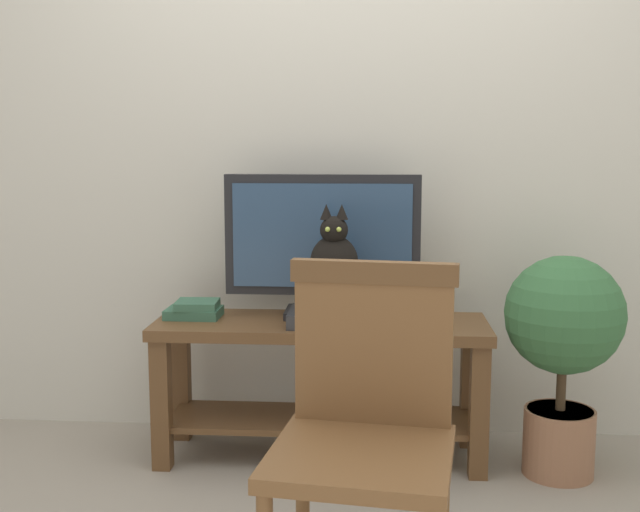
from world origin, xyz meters
TOP-DOWN VIEW (x-y plane):
  - ground_plane at (0.00, 0.00)m, footprint 12.00×12.00m
  - back_wall at (0.00, 0.84)m, footprint 7.00×0.12m
  - tv_stand at (-0.08, 0.46)m, footprint 1.30×0.41m
  - tv at (-0.08, 0.54)m, footprint 0.77×0.20m
  - media_box at (-0.02, 0.41)m, footprint 0.35×0.25m
  - cat at (-0.02, 0.39)m, footprint 0.21×0.34m
  - wooden_chair at (0.11, -0.58)m, footprint 0.51×0.51m
  - book_stack at (-0.58, 0.49)m, footprint 0.22×0.16m
  - potted_plant at (0.83, 0.35)m, footprint 0.44×0.44m

SIDE VIEW (x-z plane):
  - ground_plane at x=0.00m, z-range 0.00..0.00m
  - tv_stand at x=-0.08m, z-range 0.11..0.66m
  - potted_plant at x=0.83m, z-range 0.11..0.95m
  - wooden_chair at x=0.11m, z-range 0.08..1.01m
  - media_box at x=-0.02m, z-range 0.56..0.61m
  - book_stack at x=-0.58m, z-range 0.55..0.62m
  - cat at x=-0.02m, z-range 0.56..0.97m
  - tv at x=-0.08m, z-range 0.57..1.14m
  - back_wall at x=0.00m, z-range 0.00..2.80m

